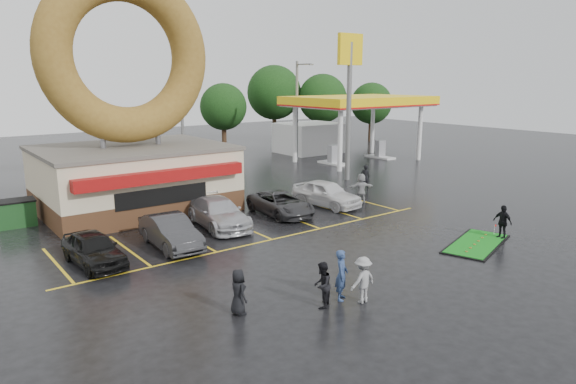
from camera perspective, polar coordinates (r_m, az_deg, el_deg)
ground at (r=21.90m, az=3.42°, el=-7.47°), size 120.00×120.00×0.00m
donut_shop at (r=30.58m, az=-17.05°, el=6.32°), size 10.20×8.70×13.50m
gas_station at (r=49.67m, az=5.43°, el=8.11°), size 12.30×13.65×5.90m
shell_sign at (r=38.21m, az=6.84°, el=12.29°), size 2.20×0.36×10.60m
streetlight_mid at (r=40.56m, az=-11.66°, el=8.46°), size 0.40×2.21×9.00m
streetlight_right at (r=47.76m, az=1.06°, el=9.29°), size 0.40×2.21×9.00m
tree_far_a at (r=60.33m, az=3.85°, el=10.32°), size 5.60×5.60×8.00m
tree_far_b at (r=63.03m, az=9.25°, el=9.69°), size 4.90×4.90×7.00m
tree_far_c at (r=60.98m, az=-1.54°, el=10.98°), size 6.30×6.30×9.00m
tree_far_d at (r=55.02m, az=-7.19°, el=9.36°), size 4.90×4.90×7.00m
car_black at (r=22.48m, az=-20.79°, el=-5.93°), size 1.87×4.10×1.36m
car_dgrey at (r=23.75m, az=-12.93°, el=-4.33°), size 1.72×4.45×1.45m
car_silver at (r=26.56m, az=-7.72°, el=-2.31°), size 2.66×5.25×1.46m
car_grey at (r=28.64m, az=-0.82°, el=-1.28°), size 2.42×4.76×1.29m
car_white at (r=30.64m, az=4.29°, el=-0.15°), size 2.34×4.72×1.55m
person_blue at (r=17.90m, az=5.98°, el=-9.14°), size 0.77×0.75×1.78m
person_blackjkt at (r=17.31m, az=3.80°, el=-10.27°), size 0.96×0.92×1.57m
person_hoodie at (r=17.80m, az=8.30°, el=-9.63°), size 1.06×0.63×1.62m
person_bystander at (r=16.89m, az=-5.55°, el=-10.99°), size 0.51×0.76×1.52m
person_cameraman at (r=26.38m, az=22.72°, el=-3.09°), size 0.47×0.99×1.64m
person_walker_near at (r=31.71m, az=8.11°, el=0.44°), size 1.75×1.15×1.81m
person_walker_far at (r=35.36m, az=8.58°, el=1.61°), size 0.75×0.72×1.73m
dumpster at (r=29.94m, az=-27.98°, el=-2.15°), size 1.86×1.29×1.30m
putting_green at (r=25.27m, az=20.21°, el=-5.41°), size 4.85×3.18×0.56m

